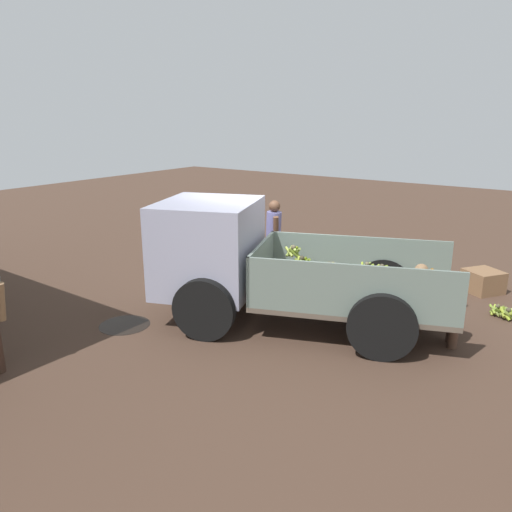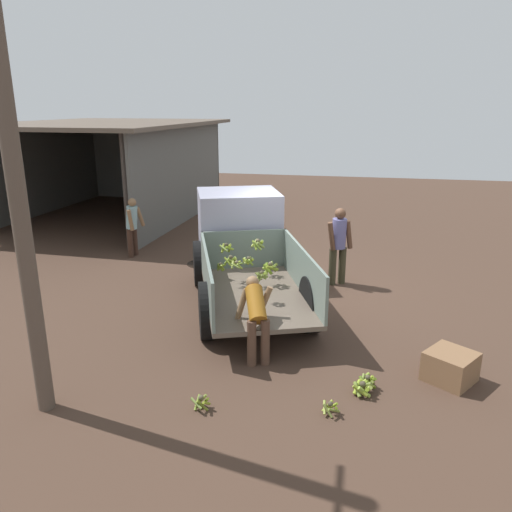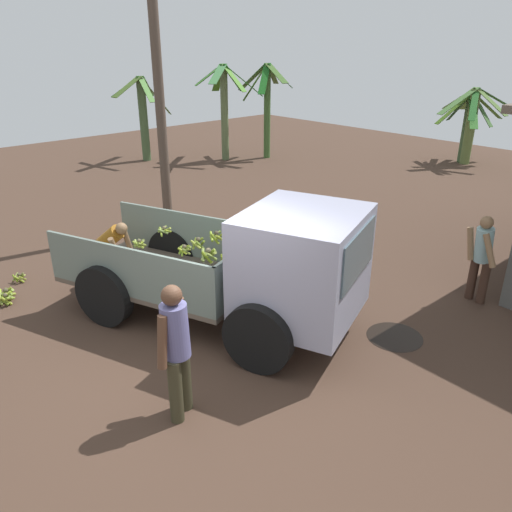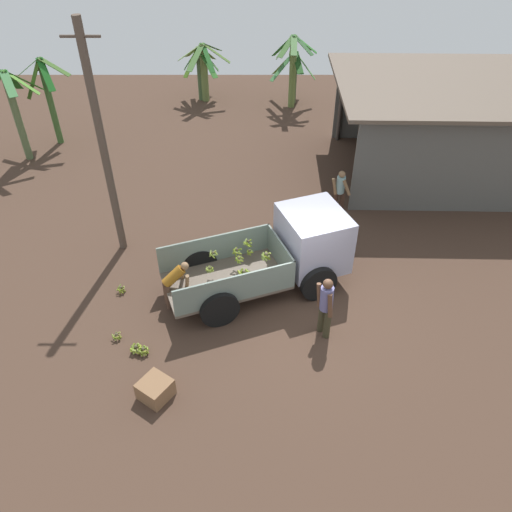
{
  "view_description": "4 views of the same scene",
  "coord_description": "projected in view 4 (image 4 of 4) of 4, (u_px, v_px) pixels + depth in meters",
  "views": [
    {
      "loc": [
        -4.99,
        7.55,
        3.39
      ],
      "look_at": [
        -0.7,
        1.41,
        1.26
      ],
      "focal_mm": 35.0,
      "sensor_mm": 36.0,
      "label": 1
    },
    {
      "loc": [
        -10.15,
        -1.25,
        3.83
      ],
      "look_at": [
        -2.16,
        0.44,
        1.34
      ],
      "focal_mm": 35.0,
      "sensor_mm": 36.0,
      "label": 2
    },
    {
      "loc": [
        4.56,
        -3.39,
        4.13
      ],
      "look_at": [
        -0.76,
        1.47,
        1.0
      ],
      "focal_mm": 35.0,
      "sensor_mm": 36.0,
      "label": 3
    },
    {
      "loc": [
        -1.18,
        -9.21,
        9.0
      ],
      "look_at": [
        -1.18,
        0.79,
        1.1
      ],
      "focal_mm": 35.0,
      "sensor_mm": 36.0,
      "label": 4
    }
  ],
  "objects": [
    {
      "name": "banana_palm_6",
      "position": [
        16.0,
        111.0,
        18.17
      ],
      "size": [
        2.35,
        2.32,
        3.37
      ],
      "color": "#576942",
      "rests_on": "ground"
    },
    {
      "name": "warehouse_shed",
      "position": [
        471.0,
        109.0,
        17.09
      ],
      "size": [
        8.61,
        6.59,
        3.27
      ],
      "rotation": [
        0.0,
        0.0,
        -0.02
      ],
      "color": "#575651",
      "rests_on": "ground"
    },
    {
      "name": "cargo_truck",
      "position": [
        294.0,
        248.0,
        13.06
      ],
      "size": [
        5.06,
        3.32,
        2.01
      ],
      "rotation": [
        0.0,
        0.0,
        0.36
      ],
      "color": "brown",
      "rests_on": "ground"
    },
    {
      "name": "person_foreground_visitor",
      "position": [
        326.0,
        305.0,
        11.55
      ],
      "size": [
        0.47,
        0.59,
        1.72
      ],
      "rotation": [
        0.0,
        0.0,
        3.66
      ],
      "color": "#383522",
      "rests_on": "ground"
    },
    {
      "name": "utility_pole",
      "position": [
        103.0,
        147.0,
        12.87
      ],
      "size": [
        0.92,
        0.21,
        6.39
      ],
      "color": "brown",
      "rests_on": "ground"
    },
    {
      "name": "banana_bunch_on_ground_1",
      "position": [
        136.0,
        348.0,
        11.61
      ],
      "size": [
        0.29,
        0.29,
        0.21
      ],
      "color": "#48412F",
      "rests_on": "ground"
    },
    {
      "name": "banana_palm_1",
      "position": [
        293.0,
        68.0,
        22.34
      ],
      "size": [
        1.97,
        2.32,
        3.19
      ],
      "color": "olive",
      "rests_on": "ground"
    },
    {
      "name": "banana_bunch_on_ground_3",
      "position": [
        121.0,
        289.0,
        13.22
      ],
      "size": [
        0.25,
        0.25,
        0.21
      ],
      "color": "brown",
      "rests_on": "ground"
    },
    {
      "name": "mud_patch_0",
      "position": [
        337.0,
        249.0,
        14.77
      ],
      "size": [
        0.84,
        0.84,
        0.01
      ],
      "primitive_type": "cylinder",
      "color": "black",
      "rests_on": "ground"
    },
    {
      "name": "banana_palm_5",
      "position": [
        201.0,
        72.0,
        23.32
      ],
      "size": [
        1.7,
        2.64,
        2.45
      ],
      "color": "#415B35",
      "rests_on": "ground"
    },
    {
      "name": "banana_palm_0",
      "position": [
        49.0,
        98.0,
        19.26
      ],
      "size": [
        2.5,
        1.84,
        3.37
      ],
      "color": "#3B5F2C",
      "rests_on": "ground"
    },
    {
      "name": "banana_bunch_on_ground_0",
      "position": [
        143.0,
        350.0,
        11.56
      ],
      "size": [
        0.28,
        0.28,
        0.21
      ],
      "color": "brown",
      "rests_on": "ground"
    },
    {
      "name": "ground",
      "position": [
        302.0,
        309.0,
        12.8
      ],
      "size": [
        36.0,
        36.0,
        0.0
      ],
      "primitive_type": "plane",
      "color": "#453025"
    },
    {
      "name": "person_worker_loading",
      "position": [
        174.0,
        282.0,
        12.51
      ],
      "size": [
        0.77,
        0.67,
        1.25
      ],
      "rotation": [
        0.0,
        0.0,
        0.38
      ],
      "color": "#503729",
      "rests_on": "ground"
    },
    {
      "name": "person_bystander_near_shed",
      "position": [
        340.0,
        190.0,
        15.79
      ],
      "size": [
        0.63,
        0.42,
        1.54
      ],
      "rotation": [
        0.0,
        0.0,
        4.58
      ],
      "color": "#3B261C",
      "rests_on": "ground"
    },
    {
      "name": "wooden_crate_0",
      "position": [
        155.0,
        389.0,
        10.58
      ],
      "size": [
        0.86,
        0.86,
        0.44
      ],
      "primitive_type": "cube",
      "rotation": [
        0.0,
        0.0,
        2.53
      ],
      "color": "brown",
      "rests_on": "ground"
    },
    {
      "name": "banana_bunch_on_ground_2",
      "position": [
        117.0,
        336.0,
        11.93
      ],
      "size": [
        0.25,
        0.25,
        0.19
      ],
      "color": "#47402E",
      "rests_on": "ground"
    },
    {
      "name": "banana_palm_4",
      "position": [
        294.0,
        76.0,
        23.01
      ],
      "size": [
        2.15,
        2.32,
        2.37
      ],
      "color": "#4C6139",
      "rests_on": "ground"
    },
    {
      "name": "banana_palm_3",
      "position": [
        204.0,
        71.0,
        23.14
      ],
      "size": [
        2.45,
        2.62,
        2.64
      ],
      "color": "olive",
      "rests_on": "ground"
    }
  ]
}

